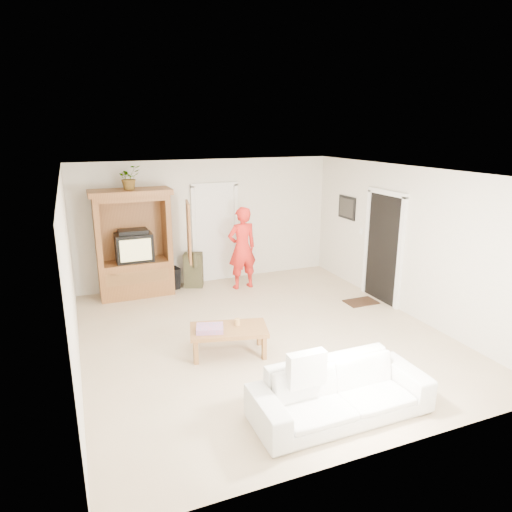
{
  "coord_description": "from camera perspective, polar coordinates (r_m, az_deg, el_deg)",
  "views": [
    {
      "loc": [
        -2.62,
        -6.2,
        3.21
      ],
      "look_at": [
        0.13,
        0.6,
        1.15
      ],
      "focal_mm": 32.0,
      "sensor_mm": 36.0,
      "label": 1
    }
  ],
  "objects": [
    {
      "name": "man",
      "position": [
        9.31,
        -1.75,
        1.0
      ],
      "size": [
        0.66,
        0.47,
        1.7
      ],
      "primitive_type": "imported",
      "rotation": [
        0.0,
        0.0,
        3.24
      ],
      "color": "red",
      "rests_on": "floor"
    },
    {
      "name": "towel",
      "position": [
        6.61,
        -5.79,
        -9.01
      ],
      "size": [
        0.45,
        0.38,
        0.08
      ],
      "primitive_type": "cube",
      "rotation": [
        0.0,
        0.0,
        -0.3
      ],
      "color": "#FF5472",
      "rests_on": "coffee_table"
    },
    {
      "name": "plant",
      "position": [
        8.93,
        -15.59,
        9.43
      ],
      "size": [
        0.52,
        0.49,
        0.45
      ],
      "primitive_type": "imported",
      "rotation": [
        0.0,
        0.0,
        0.46
      ],
      "color": "#4C7238",
      "rests_on": "armoire"
    },
    {
      "name": "armoire",
      "position": [
        9.21,
        -14.83,
        0.69
      ],
      "size": [
        1.82,
        1.14,
        2.1
      ],
      "color": "brown",
      "rests_on": "floor"
    },
    {
      "name": "backpack_olive",
      "position": [
        9.6,
        -7.82,
        -1.74
      ],
      "size": [
        0.46,
        0.4,
        0.72
      ],
      "primitive_type": null,
      "rotation": [
        0.0,
        0.0,
        -0.38
      ],
      "color": "#47442B",
      "rests_on": "floor"
    },
    {
      "name": "ceiling",
      "position": [
        6.76,
        0.88,
        10.51
      ],
      "size": [
        6.0,
        6.0,
        0.0
      ],
      "primitive_type": "plane",
      "rotation": [
        3.14,
        0.0,
        0.0
      ],
      "color": "white",
      "rests_on": "floor"
    },
    {
      "name": "door_back",
      "position": [
        9.82,
        -5.11,
        2.74
      ],
      "size": [
        0.85,
        0.05,
        2.04
      ],
      "primitive_type": "cube",
      "color": "white",
      "rests_on": "floor"
    },
    {
      "name": "wall_back",
      "position": [
        9.75,
        -6.05,
        4.3
      ],
      "size": [
        5.5,
        0.0,
        5.5
      ],
      "primitive_type": "plane",
      "rotation": [
        1.57,
        0.0,
        0.0
      ],
      "color": "silver",
      "rests_on": "floor"
    },
    {
      "name": "wall_right",
      "position": [
        8.42,
        18.36,
        1.77
      ],
      "size": [
        0.0,
        6.0,
        6.0
      ],
      "primitive_type": "plane",
      "rotation": [
        1.57,
        0.0,
        -1.57
      ],
      "color": "silver",
      "rests_on": "floor"
    },
    {
      "name": "doormat",
      "position": [
        8.98,
        12.99,
        -5.61
      ],
      "size": [
        0.6,
        0.4,
        0.02
      ],
      "primitive_type": "cube",
      "color": "#382316",
      "rests_on": "floor"
    },
    {
      "name": "floor",
      "position": [
        7.45,
        0.79,
        -9.82
      ],
      "size": [
        6.0,
        6.0,
        0.0
      ],
      "primitive_type": "plane",
      "color": "tan",
      "rests_on": "ground"
    },
    {
      "name": "backpack_black",
      "position": [
        9.5,
        -10.67,
        -2.92
      ],
      "size": [
        0.42,
        0.34,
        0.45
      ],
      "primitive_type": null,
      "rotation": [
        0.0,
        0.0,
        0.39
      ],
      "color": "black",
      "rests_on": "floor"
    },
    {
      "name": "framed_picture",
      "position": [
        9.84,
        11.31,
        5.96
      ],
      "size": [
        0.03,
        0.6,
        0.48
      ],
      "primitive_type": "cube",
      "color": "black",
      "rests_on": "wall_right"
    },
    {
      "name": "wall_front",
      "position": [
        4.55,
        15.88,
        -9.73
      ],
      "size": [
        5.5,
        0.0,
        5.5
      ],
      "primitive_type": "plane",
      "rotation": [
        -1.57,
        0.0,
        0.0
      ],
      "color": "silver",
      "rests_on": "floor"
    },
    {
      "name": "wall_left",
      "position": [
        6.49,
        -22.19,
        -2.63
      ],
      "size": [
        0.0,
        6.0,
        6.0
      ],
      "primitive_type": "plane",
      "rotation": [
        1.57,
        0.0,
        1.57
      ],
      "color": "silver",
      "rests_on": "floor"
    },
    {
      "name": "doorway_right",
      "position": [
        8.92,
        15.63,
        0.88
      ],
      "size": [
        0.05,
        0.9,
        2.04
      ],
      "primitive_type": "cube",
      "color": "black",
      "rests_on": "floor"
    },
    {
      "name": "sofa",
      "position": [
        5.52,
        10.54,
        -16.34
      ],
      "size": [
        2.08,
        0.82,
        0.61
      ],
      "primitive_type": "imported",
      "rotation": [
        0.0,
        0.0,
        0.0
      ],
      "color": "silver",
      "rests_on": "floor"
    },
    {
      "name": "coffee_table",
      "position": [
        6.73,
        -3.43,
        -9.39
      ],
      "size": [
        1.22,
        0.85,
        0.41
      ],
      "rotation": [
        0.0,
        0.0,
        -0.24
      ],
      "color": "olive",
      "rests_on": "floor"
    },
    {
      "name": "candle",
      "position": [
        6.77,
        -2.35,
        -8.23
      ],
      "size": [
        0.08,
        0.08,
        0.1
      ],
      "primitive_type": "cylinder",
      "color": "tan",
      "rests_on": "coffee_table"
    }
  ]
}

